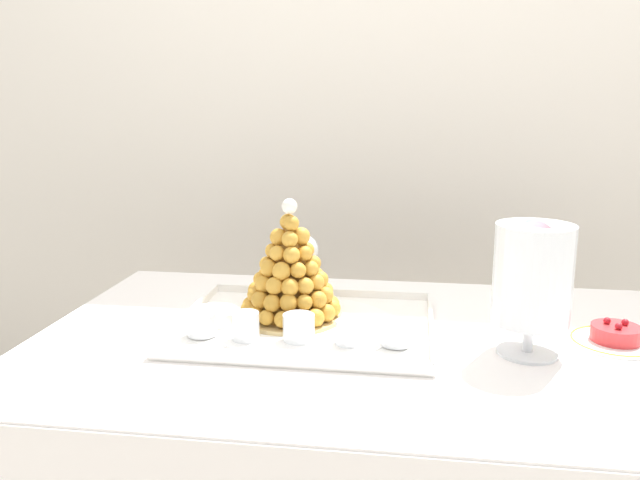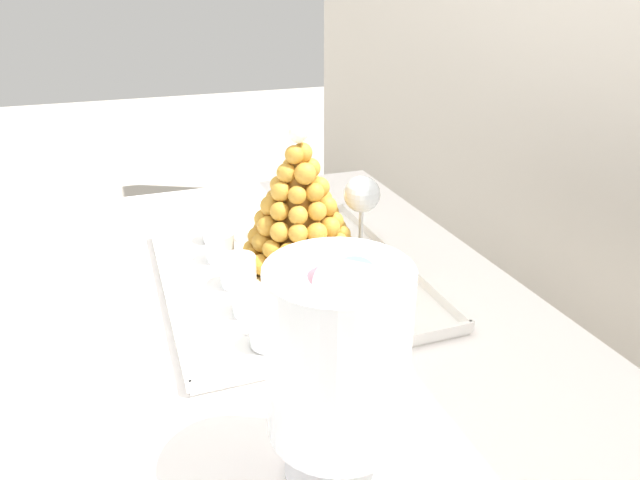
{
  "view_description": "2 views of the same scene",
  "coord_description": "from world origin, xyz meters",
  "px_view_note": "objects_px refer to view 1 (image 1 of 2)",
  "views": [
    {
      "loc": [
        0.07,
        -1.22,
        1.21
      ],
      "look_at": [
        -0.1,
        -0.06,
        0.95
      ],
      "focal_mm": 35.7,
      "sensor_mm": 36.0,
      "label": 1
    },
    {
      "loc": [
        0.74,
        -0.22,
        1.23
      ],
      "look_at": [
        -0.02,
        0.05,
        0.86
      ],
      "focal_mm": 32.37,
      "sensor_mm": 36.0,
      "label": 2
    }
  ],
  "objects_px": {
    "dessert_cup_left": "(202,325)",
    "creme_brulee_ramekin": "(215,315)",
    "dessert_cup_mid_right": "(348,333)",
    "macaron_goblet": "(533,276)",
    "dessert_cup_right": "(396,334)",
    "fruit_tart_plate": "(615,337)",
    "croquembouche": "(291,273)",
    "dessert_cup_mid_left": "(246,327)",
    "wine_glass": "(304,252)",
    "serving_tray": "(306,326)",
    "dessert_cup_centre": "(299,328)"
  },
  "relations": [
    {
      "from": "dessert_cup_centre",
      "to": "dessert_cup_right",
      "type": "height_order",
      "value": "dessert_cup_centre"
    },
    {
      "from": "dessert_cup_mid_right",
      "to": "wine_glass",
      "type": "xyz_separation_m",
      "value": [
        -0.13,
        0.25,
        0.1
      ]
    },
    {
      "from": "serving_tray",
      "to": "macaron_goblet",
      "type": "relative_size",
      "value": 1.99
    },
    {
      "from": "dessert_cup_right",
      "to": "croquembouche",
      "type": "bearing_deg",
      "value": 152.36
    },
    {
      "from": "croquembouche",
      "to": "wine_glass",
      "type": "xyz_separation_m",
      "value": [
        0.01,
        0.12,
        0.02
      ]
    },
    {
      "from": "dessert_cup_centre",
      "to": "serving_tray",
      "type": "bearing_deg",
      "value": 90.05
    },
    {
      "from": "dessert_cup_left",
      "to": "creme_brulee_ramekin",
      "type": "relative_size",
      "value": 0.59
    },
    {
      "from": "serving_tray",
      "to": "dessert_cup_left",
      "type": "distance_m",
      "value": 0.22
    },
    {
      "from": "dessert_cup_left",
      "to": "creme_brulee_ramekin",
      "type": "bearing_deg",
      "value": 88.54
    },
    {
      "from": "creme_brulee_ramekin",
      "to": "wine_glass",
      "type": "relative_size",
      "value": 0.6
    },
    {
      "from": "creme_brulee_ramekin",
      "to": "fruit_tart_plate",
      "type": "height_order",
      "value": "fruit_tart_plate"
    },
    {
      "from": "dessert_cup_centre",
      "to": "fruit_tart_plate",
      "type": "distance_m",
      "value": 0.63
    },
    {
      "from": "dessert_cup_mid_right",
      "to": "dessert_cup_right",
      "type": "xyz_separation_m",
      "value": [
        0.09,
        0.01,
        -0.0
      ]
    },
    {
      "from": "dessert_cup_mid_right",
      "to": "dessert_cup_right",
      "type": "bearing_deg",
      "value": 6.42
    },
    {
      "from": "dessert_cup_mid_left",
      "to": "wine_glass",
      "type": "xyz_separation_m",
      "value": [
        0.07,
        0.25,
        0.09
      ]
    },
    {
      "from": "croquembouche",
      "to": "dessert_cup_left",
      "type": "xyz_separation_m",
      "value": [
        -0.16,
        -0.12,
        -0.08
      ]
    },
    {
      "from": "dessert_cup_centre",
      "to": "macaron_goblet",
      "type": "distance_m",
      "value": 0.46
    },
    {
      "from": "dessert_cup_right",
      "to": "wine_glass",
      "type": "bearing_deg",
      "value": 132.82
    },
    {
      "from": "dessert_cup_mid_right",
      "to": "croquembouche",
      "type": "bearing_deg",
      "value": 136.68
    },
    {
      "from": "dessert_cup_left",
      "to": "creme_brulee_ramekin",
      "type": "distance_m",
      "value": 0.08
    },
    {
      "from": "croquembouche",
      "to": "dessert_cup_mid_right",
      "type": "relative_size",
      "value": 5.12
    },
    {
      "from": "fruit_tart_plate",
      "to": "macaron_goblet",
      "type": "bearing_deg",
      "value": -156.05
    },
    {
      "from": "creme_brulee_ramekin",
      "to": "macaron_goblet",
      "type": "height_order",
      "value": "macaron_goblet"
    },
    {
      "from": "wine_glass",
      "to": "dessert_cup_centre",
      "type": "bearing_deg",
      "value": -82.79
    },
    {
      "from": "serving_tray",
      "to": "macaron_goblet",
      "type": "bearing_deg",
      "value": -10.21
    },
    {
      "from": "macaron_goblet",
      "to": "wine_glass",
      "type": "xyz_separation_m",
      "value": [
        -0.47,
        0.23,
        -0.03
      ]
    },
    {
      "from": "croquembouche",
      "to": "dessert_cup_centre",
      "type": "distance_m",
      "value": 0.15
    },
    {
      "from": "croquembouche",
      "to": "macaron_goblet",
      "type": "height_order",
      "value": "croquembouche"
    },
    {
      "from": "macaron_goblet",
      "to": "dessert_cup_mid_left",
      "type": "bearing_deg",
      "value": -177.73
    },
    {
      "from": "dessert_cup_mid_left",
      "to": "creme_brulee_ramekin",
      "type": "bearing_deg",
      "value": 135.31
    },
    {
      "from": "dessert_cup_left",
      "to": "dessert_cup_right",
      "type": "distance_m",
      "value": 0.39
    },
    {
      "from": "wine_glass",
      "to": "dessert_cup_left",
      "type": "bearing_deg",
      "value": -124.58
    },
    {
      "from": "croquembouche",
      "to": "dessert_cup_right",
      "type": "xyz_separation_m",
      "value": [
        0.23,
        -0.12,
        -0.08
      ]
    },
    {
      "from": "dessert_cup_centre",
      "to": "fruit_tart_plate",
      "type": "height_order",
      "value": "dessert_cup_centre"
    },
    {
      "from": "serving_tray",
      "to": "dessert_cup_mid_right",
      "type": "relative_size",
      "value": 10.33
    },
    {
      "from": "croquembouche",
      "to": "macaron_goblet",
      "type": "xyz_separation_m",
      "value": [
        0.48,
        -0.11,
        0.05
      ]
    },
    {
      "from": "serving_tray",
      "to": "croquembouche",
      "type": "relative_size",
      "value": 2.02
    },
    {
      "from": "dessert_cup_centre",
      "to": "dessert_cup_mid_right",
      "type": "bearing_deg",
      "value": -3.62
    },
    {
      "from": "dessert_cup_left",
      "to": "dessert_cup_centre",
      "type": "height_order",
      "value": "dessert_cup_centre"
    },
    {
      "from": "dessert_cup_mid_right",
      "to": "macaron_goblet",
      "type": "distance_m",
      "value": 0.36
    },
    {
      "from": "dessert_cup_left",
      "to": "dessert_cup_right",
      "type": "height_order",
      "value": "dessert_cup_left"
    },
    {
      "from": "dessert_cup_mid_right",
      "to": "dessert_cup_centre",
      "type": "bearing_deg",
      "value": 176.38
    },
    {
      "from": "croquembouche",
      "to": "dessert_cup_centre",
      "type": "height_order",
      "value": "croquembouche"
    },
    {
      "from": "creme_brulee_ramekin",
      "to": "dessert_cup_mid_left",
      "type": "bearing_deg",
      "value": -44.69
    },
    {
      "from": "serving_tray",
      "to": "dessert_cup_mid_left",
      "type": "distance_m",
      "value": 0.15
    },
    {
      "from": "dessert_cup_left",
      "to": "dessert_cup_centre",
      "type": "xyz_separation_m",
      "value": [
        0.2,
        0.0,
        0.0
      ]
    },
    {
      "from": "dessert_cup_right",
      "to": "fruit_tart_plate",
      "type": "distance_m",
      "value": 0.44
    },
    {
      "from": "macaron_goblet",
      "to": "fruit_tart_plate",
      "type": "height_order",
      "value": "macaron_goblet"
    },
    {
      "from": "dessert_cup_mid_right",
      "to": "macaron_goblet",
      "type": "height_order",
      "value": "macaron_goblet"
    },
    {
      "from": "serving_tray",
      "to": "dessert_cup_centre",
      "type": "bearing_deg",
      "value": -89.95
    }
  ]
}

